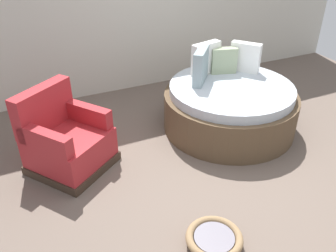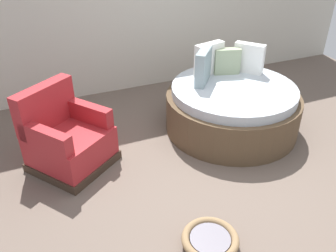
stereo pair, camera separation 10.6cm
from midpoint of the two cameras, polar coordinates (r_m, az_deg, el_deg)
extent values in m
cube|color=#66564C|center=(4.15, 6.61, -7.22)|extent=(8.00, 8.00, 0.02)
cube|color=beige|center=(5.72, -6.43, 19.46)|extent=(8.00, 0.12, 2.81)
cylinder|color=brown|center=(4.85, 9.19, 2.42)|extent=(1.76, 1.76, 0.51)
cylinder|color=#B2BCC6|center=(4.71, 9.51, 5.77)|extent=(1.62, 1.62, 0.12)
cube|color=white|center=(5.09, 11.71, 10.76)|extent=(0.35, 0.39, 0.41)
cube|color=#93A37F|center=(4.99, 8.31, 10.34)|extent=(0.37, 0.21, 0.35)
cube|color=white|center=(4.92, 5.47, 10.73)|extent=(0.45, 0.22, 0.43)
cube|color=gray|center=(4.65, 4.62, 9.54)|extent=(0.38, 0.41, 0.44)
cube|color=#38281E|center=(4.31, -15.71, -5.69)|extent=(1.12, 1.12, 0.10)
cube|color=#A32328|center=(4.19, -16.13, -3.28)|extent=(1.06, 1.06, 0.34)
cube|color=#A32328|center=(4.19, -20.05, 2.69)|extent=(0.71, 0.58, 0.50)
cube|color=#A32328|center=(3.87, -19.93, -2.17)|extent=(0.50, 0.62, 0.22)
cube|color=#A32328|center=(4.24, -13.76, 1.96)|extent=(0.50, 0.62, 0.22)
cylinder|color=#8E704C|center=(3.35, 6.41, -18.19)|extent=(0.44, 0.44, 0.06)
torus|color=#8E704C|center=(3.30, 6.48, -17.46)|extent=(0.51, 0.51, 0.07)
cylinder|color=slate|center=(3.30, 6.47, -17.57)|extent=(0.36, 0.36, 0.05)
camera|label=1|loc=(0.05, -90.78, -0.48)|focal=37.98mm
camera|label=2|loc=(0.05, 89.22, 0.48)|focal=37.98mm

